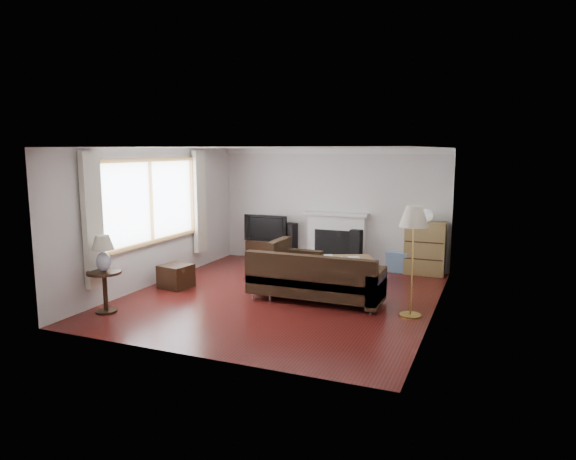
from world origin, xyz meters
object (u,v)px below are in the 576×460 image
at_px(bookshelf, 425,248).
at_px(coffee_table, 339,270).
at_px(floor_lamp, 412,262).
at_px(side_table, 105,292).
at_px(tv_stand, 268,251).
at_px(sectional_sofa, 316,278).

xyz_separation_m(bookshelf, coffee_table, (-1.38, -1.28, -0.29)).
xyz_separation_m(coffee_table, floor_lamp, (1.55, -1.48, 0.59)).
distance_m(coffee_table, side_table, 4.15).
bearing_deg(coffee_table, floor_lamp, -68.25).
bearing_deg(tv_stand, side_table, -99.93).
relative_size(coffee_table, side_table, 1.90).
relative_size(bookshelf, sectional_sofa, 0.45).
height_order(bookshelf, coffee_table, bookshelf).
bearing_deg(floor_lamp, sectional_sofa, 171.52).
bearing_deg(bookshelf, tv_stand, -179.50).
bearing_deg(tv_stand, bookshelf, 0.50).
relative_size(sectional_sofa, floor_lamp, 1.42).
bearing_deg(sectional_sofa, floor_lamp, -8.48).
bearing_deg(sectional_sofa, coffee_table, 88.55).
distance_m(tv_stand, sectional_sofa, 3.20).
bearing_deg(side_table, tv_stand, 80.07).
relative_size(tv_stand, sectional_sofa, 0.39).
relative_size(coffee_table, floor_lamp, 0.74).
bearing_deg(sectional_sofa, tv_stand, 128.89).
distance_m(bookshelf, sectional_sofa, 2.89).
height_order(tv_stand, side_table, side_table).
xyz_separation_m(tv_stand, bookshelf, (3.42, 0.03, 0.30)).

